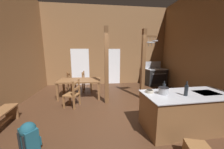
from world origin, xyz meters
TOP-DOWN VIEW (x-y plane):
  - ground_plane at (0.00, 0.00)m, footprint 7.67×8.10m
  - wall_back at (0.00, 3.72)m, footprint 7.67×0.14m
  - glazed_door_back_left at (-1.55, 3.65)m, footprint 1.00×0.01m
  - glazed_panel_back_right at (0.34, 3.65)m, footprint 0.84×0.01m
  - kitchen_island at (1.55, -0.95)m, footprint 2.20×1.04m
  - stove_range at (2.71, 3.08)m, footprint 1.22×0.92m
  - support_post_with_pot_rack at (1.24, 1.13)m, footprint 0.66×0.27m
  - support_post_center at (-0.27, 0.83)m, footprint 0.14×0.14m
  - dining_table at (-1.32, 1.60)m, footprint 1.74×0.97m
  - ladderback_chair_near_window at (-1.44, 0.64)m, footprint 0.56×0.56m
  - ladderback_chair_by_post at (-1.80, 2.45)m, footprint 0.61×0.61m
  - ladderback_chair_at_table_end at (-1.13, 2.40)m, footprint 0.47×0.47m
  - backpack at (-1.89, -1.26)m, footprint 0.39×0.39m
  - stockpot_on_counter at (0.92, -0.91)m, footprint 0.30×0.23m
  - mixing_bowl_on_counter at (0.64, -0.77)m, footprint 0.19×0.19m
  - bottle_tall_on_counter at (1.04, -0.72)m, footprint 0.07×0.07m
  - bottle_short_on_counter at (1.36, -1.07)m, footprint 0.08×0.08m

SIDE VIEW (x-z plane):
  - ground_plane at x=0.00m, z-range -0.10..0.00m
  - backpack at x=-1.89m, z-range 0.02..0.61m
  - kitchen_island at x=1.55m, z-range 0.00..0.90m
  - ladderback_chair_near_window at x=-1.44m, z-range -0.02..0.93m
  - ladderback_chair_by_post at x=-1.80m, z-range -0.02..0.93m
  - ladderback_chair_at_table_end at x=-1.13m, z-range -0.02..0.93m
  - stove_range at x=2.71m, z-range -0.18..1.14m
  - dining_table at x=-1.32m, z-range 0.28..1.02m
  - mixing_bowl_on_counter at x=0.64m, z-range 0.90..0.96m
  - stockpot_on_counter at x=0.92m, z-range 0.90..1.06m
  - bottle_tall_on_counter at x=1.04m, z-range 0.87..1.13m
  - glazed_door_back_left at x=-1.55m, z-range 0.00..2.05m
  - glazed_panel_back_right at x=0.34m, z-range 0.00..2.05m
  - bottle_short_on_counter at x=1.36m, z-range 0.86..1.20m
  - support_post_center at x=-0.27m, z-range 0.00..2.72m
  - support_post_with_pot_rack at x=1.24m, z-range 0.13..2.85m
  - wall_back at x=0.00m, z-range 0.00..4.37m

